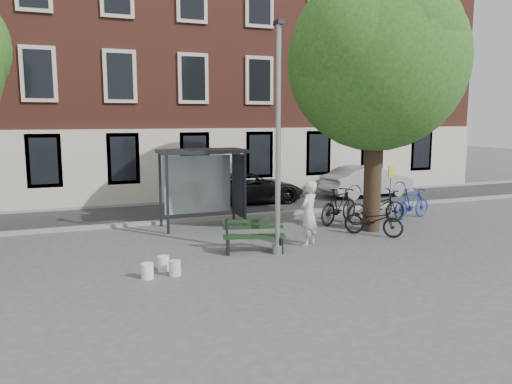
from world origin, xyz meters
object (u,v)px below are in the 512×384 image
at_px(bench, 254,238).
at_px(car_silver, 367,181).
at_px(bike_b, 412,203).
at_px(car_dark, 250,188).
at_px(painter, 309,213).
at_px(bike_a, 376,207).
at_px(bike_c, 373,220).
at_px(bus_shelter, 213,170).
at_px(lamppost, 278,151).
at_px(bike_d, 339,206).
at_px(notice_sign, 391,180).

height_order(bench, car_silver, car_silver).
xyz_separation_m(bench, bike_b, (7.04, 2.25, 0.16)).
bearing_deg(car_dark, bench, 161.40).
bearing_deg(painter, bike_b, 166.69).
bearing_deg(bench, bike_a, 34.78).
bearing_deg(bench, bike_c, 20.81).
relative_size(bus_shelter, painter, 1.52).
distance_m(lamppost, bike_b, 7.35).
bearing_deg(bus_shelter, bike_a, -18.06).
xyz_separation_m(bike_d, notice_sign, (2.25, 0.20, 0.77)).
bearing_deg(lamppost, car_silver, 43.92).
xyz_separation_m(bus_shelter, car_silver, (8.55, 3.55, -1.19)).
distance_m(bench, bike_a, 5.67).
distance_m(bike_a, bike_d, 1.29).
bearing_deg(bike_c, car_silver, 17.39).
distance_m(lamppost, bench, 2.47).
relative_size(bench, bike_a, 0.79).
distance_m(bike_b, bike_d, 2.94).
bearing_deg(lamppost, notice_sign, 27.35).
xyz_separation_m(bench, notice_sign, (6.36, 2.63, 1.00)).
height_order(painter, bike_d, painter).
relative_size(bus_shelter, bike_c, 1.53).
xyz_separation_m(bus_shelter, bench, (0.07, -3.73, -1.52)).
relative_size(bike_a, notice_sign, 1.17).
bearing_deg(bus_shelter, bike_b, -11.76).
relative_size(bike_a, car_dark, 0.48).
relative_size(bench, bike_c, 0.95).
bearing_deg(bike_b, bus_shelter, 65.67).
bearing_deg(bus_shelter, lamppost, -81.57).
height_order(car_silver, notice_sign, notice_sign).
height_order(lamppost, bike_a, lamppost).
relative_size(bus_shelter, notice_sign, 1.48).
bearing_deg(bike_b, bench, 95.14).
distance_m(car_dark, car_silver, 5.78).
bearing_deg(bench, bike_d, 45.07).
bearing_deg(car_dark, notice_sign, -142.73).
bearing_deg(bus_shelter, bike_c, -37.49).
height_order(lamppost, painter, lamppost).
bearing_deg(notice_sign, lamppost, -176.00).
distance_m(bus_shelter, notice_sign, 6.54).
distance_m(lamppost, bike_a, 5.75).
bearing_deg(bench, car_dark, 84.72).
bearing_deg(bench, bus_shelter, 105.46).
distance_m(bus_shelter, car_dark, 4.94).
distance_m(painter, bike_c, 2.50).
relative_size(lamppost, bike_c, 3.27).
relative_size(lamppost, bus_shelter, 2.14).
bearing_deg(bike_a, bus_shelter, 75.73).
distance_m(car_silver, notice_sign, 5.15).
height_order(bus_shelter, notice_sign, bus_shelter).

